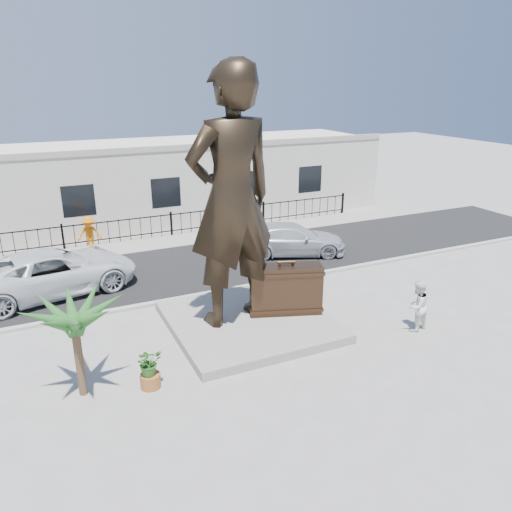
% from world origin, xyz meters
% --- Properties ---
extents(ground, '(100.00, 100.00, 0.00)m').
position_xyz_m(ground, '(0.00, 0.00, 0.00)').
color(ground, '#9E9991').
rests_on(ground, ground).
extents(street, '(40.00, 7.00, 0.01)m').
position_xyz_m(street, '(0.00, 8.00, 0.01)').
color(street, black).
rests_on(street, ground).
extents(curb, '(40.00, 0.25, 0.12)m').
position_xyz_m(curb, '(0.00, 4.50, 0.06)').
color(curb, '#A5A399').
rests_on(curb, ground).
extents(far_sidewalk, '(40.00, 2.50, 0.02)m').
position_xyz_m(far_sidewalk, '(0.00, 12.00, 0.01)').
color(far_sidewalk, '#9E9991').
rests_on(far_sidewalk, ground).
extents(plinth, '(5.20, 5.20, 0.30)m').
position_xyz_m(plinth, '(-0.50, 1.50, 0.15)').
color(plinth, gray).
rests_on(plinth, ground).
extents(fence, '(22.00, 0.10, 1.20)m').
position_xyz_m(fence, '(0.00, 12.80, 0.60)').
color(fence, black).
rests_on(fence, ground).
extents(building, '(28.00, 7.00, 4.40)m').
position_xyz_m(building, '(0.00, 17.00, 2.20)').
color(building, silver).
rests_on(building, ground).
extents(statue, '(3.27, 2.39, 8.30)m').
position_xyz_m(statue, '(-1.01, 1.66, 4.45)').
color(statue, black).
rests_on(statue, plinth).
extents(suitcase, '(2.57, 1.53, 1.72)m').
position_xyz_m(suitcase, '(0.84, 1.37, 1.16)').
color(suitcase, '#352316').
rests_on(suitcase, plinth).
extents(tourist, '(0.99, 0.85, 1.75)m').
position_xyz_m(tourist, '(4.45, -1.13, 0.88)').
color(tourist, white).
rests_on(tourist, ground).
extents(car_white, '(6.76, 4.08, 1.76)m').
position_xyz_m(car_white, '(-6.27, 7.27, 0.89)').
color(car_white, silver).
rests_on(car_white, street).
extents(car_silver, '(5.53, 3.76, 1.49)m').
position_xyz_m(car_silver, '(4.38, 7.38, 0.75)').
color(car_silver, '#B3B5B8').
rests_on(car_silver, street).
extents(worker, '(1.23, 0.84, 1.75)m').
position_xyz_m(worker, '(-4.33, 11.82, 0.90)').
color(worker, orange).
rests_on(worker, far_sidewalk).
extents(palm_tree, '(1.80, 1.80, 3.20)m').
position_xyz_m(palm_tree, '(-6.16, -0.21, 0.00)').
color(palm_tree, '#23541E').
rests_on(palm_tree, ground).
extents(planter, '(0.56, 0.56, 0.40)m').
position_xyz_m(planter, '(-4.44, -0.67, 0.20)').
color(planter, '#9F5A2A').
rests_on(planter, ground).
extents(shrub, '(0.77, 0.69, 0.77)m').
position_xyz_m(shrub, '(-4.44, -0.67, 0.79)').
color(shrub, '#2E6220').
rests_on(shrub, planter).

